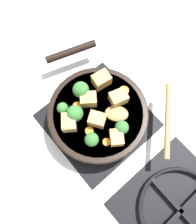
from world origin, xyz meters
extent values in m
plane|color=silver|center=(0.00, 0.00, 0.00)|extent=(2.40, 2.40, 0.00)
cube|color=black|center=(0.00, 0.00, 0.00)|extent=(0.31, 0.31, 0.01)
torus|color=black|center=(0.00, 0.00, 0.02)|extent=(0.24, 0.24, 0.01)
cube|color=black|center=(0.00, 0.00, 0.02)|extent=(0.01, 0.23, 0.01)
cube|color=black|center=(0.00, 0.00, 0.02)|extent=(0.23, 0.01, 0.01)
cube|color=black|center=(0.00, 0.36, 0.00)|extent=(0.31, 0.31, 0.01)
torus|color=black|center=(0.00, 0.36, 0.02)|extent=(0.24, 0.24, 0.01)
cube|color=black|center=(0.00, 0.36, 0.02)|extent=(0.01, 0.23, 0.01)
cube|color=black|center=(0.00, 0.36, 0.02)|extent=(0.23, 0.01, 0.01)
cylinder|color=black|center=(0.00, 0.00, 0.06)|extent=(0.29, 0.29, 0.06)
cylinder|color=brown|center=(0.00, 0.00, 0.06)|extent=(0.27, 0.27, 0.05)
torus|color=black|center=(0.00, 0.00, 0.08)|extent=(0.30, 0.30, 0.01)
cylinder|color=black|center=(-0.07, -0.22, 0.08)|extent=(0.17, 0.08, 0.02)
ellipsoid|color=#A87A4C|center=(-0.04, 0.04, 0.09)|extent=(0.08, 0.08, 0.01)
cylinder|color=#A87A4C|center=(-0.14, 0.15, 0.10)|extent=(0.18, 0.16, 0.02)
cube|color=tan|center=(0.00, -0.04, 0.11)|extent=(0.06, 0.06, 0.04)
cube|color=tan|center=(-0.07, 0.01, 0.11)|extent=(0.06, 0.05, 0.04)
cube|color=tan|center=(0.09, -0.02, 0.11)|extent=(0.06, 0.06, 0.04)
cube|color=tan|center=(0.02, 0.02, 0.11)|extent=(0.06, 0.06, 0.04)
cube|color=tan|center=(0.01, 0.09, 0.11)|extent=(0.05, 0.06, 0.04)
cube|color=tan|center=(-0.07, -0.07, 0.11)|extent=(0.06, 0.05, 0.04)
cylinder|color=#709956|center=(-0.01, 0.08, 0.09)|extent=(0.01, 0.01, 0.01)
sphere|color=#387533|center=(-0.01, 0.08, 0.11)|extent=(0.04, 0.04, 0.04)
cylinder|color=#709956|center=(0.06, -0.03, 0.09)|extent=(0.01, 0.01, 0.01)
sphere|color=#387533|center=(0.06, -0.03, 0.12)|extent=(0.05, 0.05, 0.05)
cylinder|color=#709956|center=(0.07, -0.07, 0.09)|extent=(0.01, 0.01, 0.01)
sphere|color=#387533|center=(0.07, -0.07, 0.11)|extent=(0.03, 0.03, 0.03)
cylinder|color=#709956|center=(0.00, -0.08, 0.09)|extent=(0.01, 0.01, 0.01)
sphere|color=#387533|center=(0.00, -0.08, 0.12)|extent=(0.05, 0.05, 0.05)
cylinder|color=#709956|center=(0.07, 0.05, 0.09)|extent=(0.01, 0.01, 0.01)
sphere|color=#387533|center=(0.07, 0.05, 0.11)|extent=(0.04, 0.04, 0.04)
cylinder|color=orange|center=(0.06, 0.03, 0.09)|extent=(0.02, 0.02, 0.01)
cylinder|color=orange|center=(-0.10, 0.00, 0.09)|extent=(0.03, 0.03, 0.01)
cylinder|color=orange|center=(0.04, 0.08, 0.09)|extent=(0.02, 0.02, 0.01)
cylinder|color=orange|center=(0.03, -0.05, 0.09)|extent=(0.03, 0.03, 0.01)
camera|label=1|loc=(0.13, 0.15, 0.70)|focal=35.00mm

